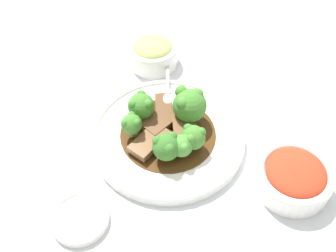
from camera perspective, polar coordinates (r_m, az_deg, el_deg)
The scene contains 17 objects.
ground_plane at distance 0.66m, azimuth 0.00°, elevation -1.91°, with size 4.00×4.00×0.00m, color silver.
main_plate at distance 0.65m, azimuth 0.00°, elevation -1.36°, with size 0.25×0.25×0.02m.
beef_strip_0 at distance 0.62m, azimuth -2.56°, elevation -2.40°, with size 0.05×0.07×0.01m.
beef_strip_1 at distance 0.62m, azimuth 0.60°, elevation -2.29°, with size 0.05×0.06×0.01m.
beef_strip_2 at distance 0.65m, azimuth -1.41°, elevation 0.52°, with size 0.05×0.06×0.01m.
beef_strip_3 at distance 0.64m, azimuth 2.47°, elevation -0.60°, with size 0.07×0.06×0.01m.
beef_strip_4 at distance 0.67m, azimuth -0.60°, elevation 2.62°, with size 0.06×0.06×0.01m.
broccoli_floret_0 at distance 0.64m, azimuth 2.93°, elevation 3.27°, with size 0.06×0.06×0.06m.
broccoli_floret_1 at distance 0.59m, azimuth -0.24°, elevation -3.00°, with size 0.04×0.04×0.05m.
broccoli_floret_2 at distance 0.64m, azimuth -3.94°, elevation 2.96°, with size 0.04×0.04×0.05m.
broccoli_floret_3 at distance 0.61m, azimuth 3.65°, elevation -1.61°, with size 0.04×0.04×0.04m.
broccoli_floret_4 at distance 0.60m, azimuth 1.96°, elevation -2.85°, with size 0.04×0.04×0.04m.
broccoli_floret_5 at distance 0.62m, azimuth -5.32°, elevation 0.31°, with size 0.03×0.03×0.04m.
serving_spoon at distance 0.70m, azimuth -0.04°, elevation 5.04°, with size 0.19×0.16×0.01m.
side_bowl_kimchi at distance 0.61m, azimuth 17.80°, elevation -6.99°, with size 0.11×0.11×0.05m.
side_bowl_appetizer at distance 0.78m, azimuth -2.20°, elevation 10.64°, with size 0.10×0.10×0.05m.
sauce_dish at distance 0.59m, azimuth -12.65°, elevation -12.96°, with size 0.08×0.08×0.01m.
Camera 1 is at (-0.32, 0.26, 0.52)m, focal length 42.00 mm.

